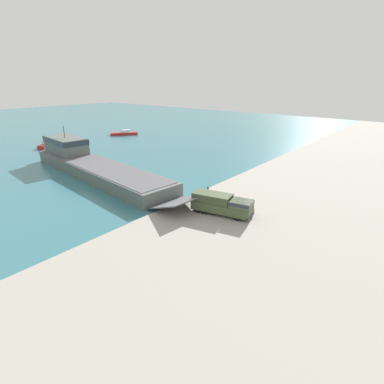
{
  "coord_description": "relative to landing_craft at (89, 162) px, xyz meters",
  "views": [
    {
      "loc": [
        -31.08,
        -22.64,
        16.96
      ],
      "look_at": [
        -0.3,
        2.46,
        2.01
      ],
      "focal_mm": 28.0,
      "sensor_mm": 36.0,
      "label": 1
    }
  ],
  "objects": [
    {
      "name": "cargo_crate",
      "position": [
        2.71,
        -33.8,
        -1.63
      ],
      "size": [
        0.9,
        0.98,
        0.67
      ],
      "primitive_type": "cube",
      "rotation": [
        0.0,
        0.0,
        0.35
      ],
      "color": "#6B664C",
      "rests_on": "ground_plane"
    },
    {
      "name": "soldier_on_ramp",
      "position": [
        3.09,
        -31.76,
        -0.97
      ],
      "size": [
        0.49,
        0.47,
        1.72
      ],
      "rotation": [
        0.0,
        0.0,
        2.29
      ],
      "color": "#475638",
      "rests_on": "ground_plane"
    },
    {
      "name": "ground_plane",
      "position": [
        0.15,
        -28.25,
        -1.96
      ],
      "size": [
        240.0,
        240.0,
        0.0
      ],
      "primitive_type": "plane",
      "color": "#9E998E"
    },
    {
      "name": "moored_boat_b",
      "position": [
        31.22,
        28.27,
        -1.42
      ],
      "size": [
        8.28,
        6.87,
        1.64
      ],
      "rotation": [
        0.0,
        0.0,
        0.94
      ],
      "color": "#B22323",
      "rests_on": "ground_plane"
    },
    {
      "name": "mooring_bollard",
      "position": [
        5.75,
        -24.29,
        -1.49
      ],
      "size": [
        0.34,
        0.34,
        0.87
      ],
      "color": "#333338",
      "rests_on": "ground_plane"
    },
    {
      "name": "moored_boat_a",
      "position": [
        6.35,
        29.61,
        -1.29
      ],
      "size": [
        7.4,
        6.15,
        2.03
      ],
      "rotation": [
        0.0,
        0.0,
        5.35
      ],
      "color": "#B22323",
      "rests_on": "ground_plane"
    },
    {
      "name": "military_truck",
      "position": [
        0.06,
        -30.79,
        -0.51
      ],
      "size": [
        4.15,
        8.49,
        2.69
      ],
      "rotation": [
        0.0,
        0.0,
        -1.36
      ],
      "color": "#475638",
      "rests_on": "ground_plane"
    },
    {
      "name": "landing_craft",
      "position": [
        0.0,
        0.0,
        0.0
      ],
      "size": [
        11.23,
        44.4,
        7.98
      ],
      "rotation": [
        0.0,
        0.0,
        -0.1
      ],
      "color": "#56605B",
      "rests_on": "ground_plane"
    }
  ]
}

